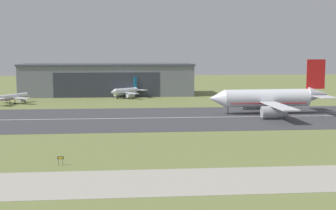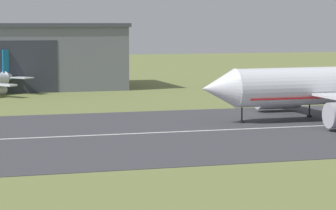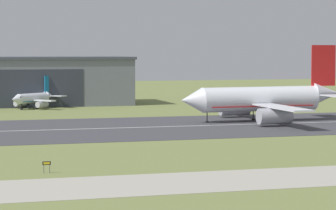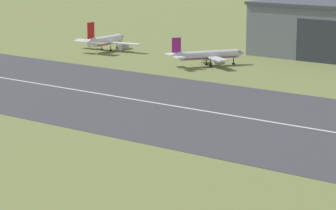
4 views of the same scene
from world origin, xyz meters
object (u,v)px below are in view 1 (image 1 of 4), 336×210
airplane_landing (268,99)px  runway_sign (61,159)px  airplane_parked_east (12,97)px  airplane_parked_west (126,91)px

airplane_landing → runway_sign: (-64.26, -70.64, -4.25)m
airplane_parked_east → runway_sign: bearing=-72.4°
airplane_parked_west → runway_sign: size_ratio=10.54×
airplane_landing → runway_sign: size_ratio=31.01×
airplane_parked_west → airplane_parked_east: bearing=-158.0°
airplane_landing → airplane_parked_west: airplane_landing is taller
airplane_landing → airplane_parked_west: 79.36m
airplane_parked_west → runway_sign: (-13.29, -131.43, -1.93)m
airplane_parked_east → runway_sign: 117.21m
airplane_landing → airplane_parked_west: size_ratio=2.94×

